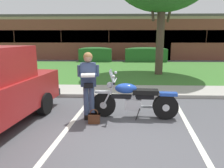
% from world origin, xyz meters
% --- Properties ---
extents(ground_plane, '(140.00, 140.00, 0.00)m').
position_xyz_m(ground_plane, '(0.00, 0.00, 0.00)').
color(ground_plane, '#4C4C51').
extents(curb_strip, '(60.00, 0.20, 0.12)m').
position_xyz_m(curb_strip, '(0.00, 3.02, 0.06)').
color(curb_strip, '#ADA89E').
rests_on(curb_strip, ground).
extents(concrete_walk, '(60.00, 1.50, 0.08)m').
position_xyz_m(concrete_walk, '(0.00, 3.87, 0.04)').
color(concrete_walk, '#ADA89E').
rests_on(concrete_walk, ground).
extents(grass_lawn, '(60.00, 8.93, 0.06)m').
position_xyz_m(grass_lawn, '(0.00, 9.09, 0.03)').
color(grass_lawn, '#3D752D').
rests_on(grass_lawn, ground).
extents(stall_stripe_0, '(0.51, 4.39, 0.01)m').
position_xyz_m(stall_stripe_0, '(-1.16, 0.20, 0.00)').
color(stall_stripe_0, silver).
rests_on(stall_stripe_0, ground).
extents(stall_stripe_1, '(0.51, 4.39, 0.01)m').
position_xyz_m(stall_stripe_1, '(1.65, 0.20, 0.00)').
color(stall_stripe_1, silver).
rests_on(stall_stripe_1, ground).
extents(motorcycle, '(2.24, 0.82, 1.26)m').
position_xyz_m(motorcycle, '(0.51, 1.10, 0.49)').
color(motorcycle, black).
rests_on(motorcycle, ground).
extents(rider_person, '(0.53, 0.61, 1.70)m').
position_xyz_m(rider_person, '(-0.73, 0.99, 1.01)').
color(rider_person, black).
rests_on(rider_person, ground).
extents(handbag, '(0.28, 0.13, 0.36)m').
position_xyz_m(handbag, '(-0.57, 0.67, 0.14)').
color(handbag, '#562D19').
rests_on(handbag, ground).
extents(hedge_left, '(2.68, 0.90, 1.24)m').
position_xyz_m(hedge_left, '(-1.95, 13.67, 0.65)').
color(hedge_left, '#286028').
rests_on(hedge_left, ground).
extents(hedge_center_left, '(3.40, 0.90, 1.24)m').
position_xyz_m(hedge_center_left, '(2.21, 13.67, 0.65)').
color(hedge_center_left, '#286028').
rests_on(hedge_center_left, ground).
extents(brick_building, '(25.53, 8.11, 4.02)m').
position_xyz_m(brick_building, '(-0.92, 19.39, 2.02)').
color(brick_building, brown).
rests_on(brick_building, ground).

